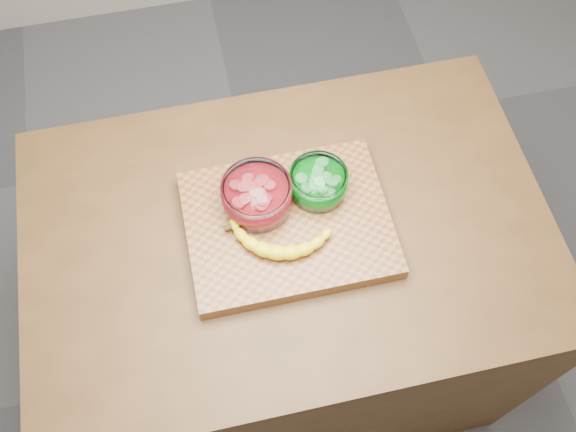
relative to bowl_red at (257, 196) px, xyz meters
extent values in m
plane|color=#4F4F53|center=(0.06, -0.06, -0.98)|extent=(3.50, 3.50, 0.00)
cube|color=#482E15|center=(0.06, -0.06, -0.53)|extent=(1.20, 0.80, 0.90)
cube|color=brown|center=(0.06, -0.06, -0.06)|extent=(0.45, 0.35, 0.04)
cylinder|color=white|center=(0.00, 0.00, 0.00)|extent=(0.16, 0.16, 0.07)
cylinder|color=red|center=(0.00, 0.00, -0.01)|extent=(0.13, 0.13, 0.04)
cylinder|color=#FB4F57|center=(0.00, 0.00, 0.02)|extent=(0.13, 0.13, 0.02)
cylinder|color=white|center=(0.14, 0.01, 0.00)|extent=(0.13, 0.13, 0.06)
cylinder|color=#009210|center=(0.14, 0.01, -0.01)|extent=(0.11, 0.11, 0.03)
cylinder|color=#6AE26C|center=(0.14, 0.01, 0.01)|extent=(0.10, 0.10, 0.02)
camera|label=1|loc=(-0.09, -0.71, 1.21)|focal=40.00mm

